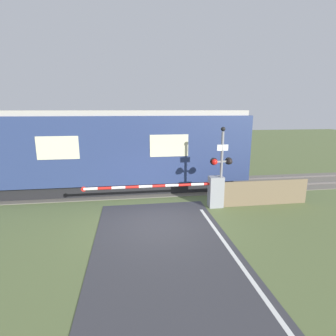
# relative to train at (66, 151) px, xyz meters

# --- Properties ---
(ground_plane) EXTENTS (80.00, 80.00, 0.00)m
(ground_plane) POSITION_rel_train_xyz_m (4.06, -4.40, -2.06)
(ground_plane) COLOR #5B6B3D
(track_bed) EXTENTS (36.00, 3.20, 0.13)m
(track_bed) POSITION_rel_train_xyz_m (4.06, 0.00, -2.04)
(track_bed) COLOR #666056
(track_bed) RESTS_ON ground_plane
(train) EXTENTS (17.91, 2.76, 4.03)m
(train) POSITION_rel_train_xyz_m (0.00, 0.00, 0.00)
(train) COLOR black
(train) RESTS_ON ground_plane
(crossing_barrier) EXTENTS (5.79, 0.44, 1.33)m
(crossing_barrier) POSITION_rel_train_xyz_m (6.24, -3.10, -1.33)
(crossing_barrier) COLOR gray
(crossing_barrier) RESTS_ON ground_plane
(signal_post) EXTENTS (0.94, 0.26, 3.40)m
(signal_post) POSITION_rel_train_xyz_m (6.83, -3.20, -0.13)
(signal_post) COLOR gray
(signal_post) RESTS_ON ground_plane
(roadside_fence) EXTENTS (4.33, 0.06, 1.10)m
(roadside_fence) POSITION_rel_train_xyz_m (8.63, -3.20, -1.51)
(roadside_fence) COLOR #726047
(roadside_fence) RESTS_ON ground_plane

